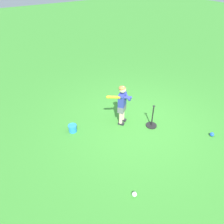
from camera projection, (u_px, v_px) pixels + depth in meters
ground_plane at (138, 124)px, 5.56m from camera, size 40.00×40.00×0.00m
child_batter at (122, 102)px, 5.24m from camera, size 0.36×0.60×1.08m
play_ball_center_lawn at (134, 194)px, 3.83m from camera, size 0.09×0.09×0.09m
play_ball_far_right at (212, 134)px, 5.15m from camera, size 0.10×0.10×0.10m
batting_tee at (152, 123)px, 5.44m from camera, size 0.28×0.28×0.62m
toy_bucket at (73, 128)px, 5.27m from camera, size 0.22×0.22×0.19m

